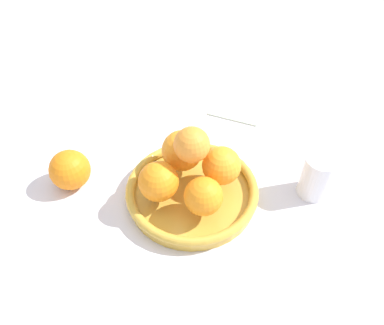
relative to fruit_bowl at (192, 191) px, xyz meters
name	(u,v)px	position (x,y,z in m)	size (l,w,h in m)	color
ground_plane	(192,196)	(0.00, 0.00, -0.02)	(4.00, 4.00, 0.00)	silver
fruit_bowl	(192,191)	(0.00, 0.00, 0.00)	(0.27, 0.27, 0.03)	gold
orange_pile	(190,167)	(0.00, 0.01, 0.06)	(0.19, 0.19, 0.13)	orange
stray_orange	(70,170)	(-0.15, 0.20, 0.02)	(0.08, 0.08, 0.08)	orange
drinking_glass	(317,176)	(0.19, -0.16, 0.03)	(0.06, 0.06, 0.09)	white
napkin_folded	(239,105)	(0.30, 0.13, -0.01)	(0.13, 0.13, 0.01)	silver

